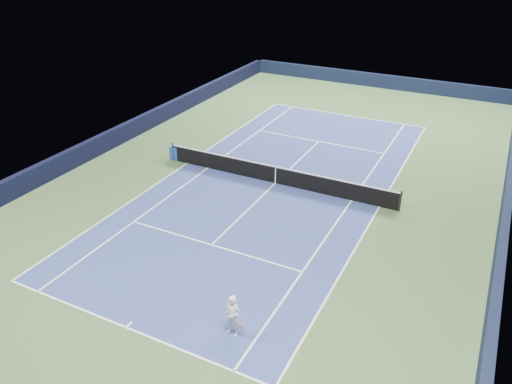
% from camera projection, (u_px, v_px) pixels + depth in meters
% --- Properties ---
extents(ground, '(40.00, 40.00, 0.00)m').
position_uv_depth(ground, '(275.00, 183.00, 26.01)').
color(ground, '#38542E').
rests_on(ground, ground).
extents(wall_far, '(22.00, 0.35, 1.10)m').
position_uv_depth(wall_far, '(376.00, 80.00, 41.36)').
color(wall_far, black).
rests_on(wall_far, ground).
extents(wall_right, '(0.35, 40.00, 1.10)m').
position_uv_depth(wall_right, '(504.00, 223.00, 21.44)').
color(wall_right, '#101932').
rests_on(wall_right, ground).
extents(wall_left, '(0.35, 40.00, 1.10)m').
position_uv_depth(wall_left, '(113.00, 138.00, 30.06)').
color(wall_left, black).
rests_on(wall_left, ground).
extents(court_surface, '(10.97, 23.77, 0.01)m').
position_uv_depth(court_surface, '(275.00, 183.00, 26.01)').
color(court_surface, navy).
rests_on(court_surface, ground).
extents(baseline_far, '(10.97, 0.08, 0.00)m').
position_uv_depth(baseline_far, '(346.00, 115.00, 35.36)').
color(baseline_far, white).
rests_on(baseline_far, ground).
extents(baseline_near, '(10.97, 0.08, 0.00)m').
position_uv_depth(baseline_near, '(126.00, 327.00, 16.65)').
color(baseline_near, white).
rests_on(baseline_near, ground).
extents(sideline_doubles_right, '(0.08, 23.77, 0.00)m').
position_uv_depth(sideline_doubles_right, '(379.00, 207.00, 23.82)').
color(sideline_doubles_right, white).
rests_on(sideline_doubles_right, ground).
extents(sideline_doubles_left, '(0.08, 23.77, 0.00)m').
position_uv_depth(sideline_doubles_left, '(187.00, 163.00, 28.19)').
color(sideline_doubles_left, white).
rests_on(sideline_doubles_left, ground).
extents(sideline_singles_right, '(0.08, 23.77, 0.00)m').
position_uv_depth(sideline_singles_right, '(352.00, 200.00, 24.37)').
color(sideline_singles_right, white).
rests_on(sideline_singles_right, ground).
extents(sideline_singles_left, '(0.08, 23.77, 0.00)m').
position_uv_depth(sideline_singles_left, '(208.00, 168.00, 27.64)').
color(sideline_singles_left, white).
rests_on(sideline_singles_left, ground).
extents(service_line_far, '(8.23, 0.08, 0.00)m').
position_uv_depth(service_line_far, '(319.00, 141.00, 31.04)').
color(service_line_far, white).
rests_on(service_line_far, ground).
extents(service_line_near, '(8.23, 0.08, 0.00)m').
position_uv_depth(service_line_near, '(212.00, 245.00, 20.96)').
color(service_line_near, white).
rests_on(service_line_near, ground).
extents(center_service_line, '(0.08, 12.80, 0.00)m').
position_uv_depth(center_service_line, '(275.00, 183.00, 26.00)').
color(center_service_line, white).
rests_on(center_service_line, ground).
extents(center_mark_far, '(0.08, 0.30, 0.00)m').
position_uv_depth(center_mark_far, '(345.00, 116.00, 35.24)').
color(center_mark_far, white).
rests_on(center_mark_far, ground).
extents(center_mark_near, '(0.08, 0.30, 0.00)m').
position_uv_depth(center_mark_near, '(129.00, 325.00, 16.76)').
color(center_mark_near, white).
rests_on(center_mark_near, ground).
extents(tennis_net, '(12.90, 0.10, 1.07)m').
position_uv_depth(tennis_net, '(276.00, 175.00, 25.77)').
color(tennis_net, black).
rests_on(tennis_net, ground).
extents(sponsor_cube, '(0.58, 0.47, 0.81)m').
position_uv_depth(sponsor_cube, '(175.00, 153.00, 28.50)').
color(sponsor_cube, '#1C41A9').
rests_on(sponsor_cube, ground).
extents(tennis_player, '(0.74, 1.23, 2.46)m').
position_uv_depth(tennis_player, '(233.00, 316.00, 16.05)').
color(tennis_player, white).
rests_on(tennis_player, ground).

